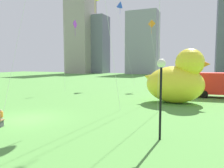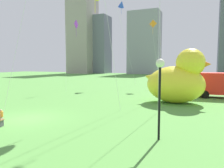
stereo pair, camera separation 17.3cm
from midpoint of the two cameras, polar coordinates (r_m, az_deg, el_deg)
name	(u,v)px [view 1 (the left image)]	position (r m, az deg, el deg)	size (l,w,h in m)	color
ground_plane	(27,119)	(16.68, -21.61, -8.56)	(140.00, 140.00, 0.00)	#569742
person_child	(1,116)	(15.83, -27.33, -7.53)	(0.24, 0.24, 0.98)	silver
giant_inflatable_duck	(177,80)	(22.42, 16.52, 1.00)	(6.46, 4.15, 5.36)	yellow
lamppost	(161,79)	(11.18, 12.30, 1.27)	(0.44, 0.44, 4.16)	black
box_truck	(219,85)	(27.75, 26.15, -0.23)	(6.56, 2.89, 2.85)	red
city_skyline	(166,29)	(81.38, 13.94, 13.91)	(68.64, 17.72, 39.10)	#9E938C
kite_purple	(74,27)	(33.29, -10.02, 14.52)	(2.27, 2.81, 10.26)	silver
kite_blue	(120,4)	(41.42, 2.02, 20.14)	(3.80, 3.82, 15.23)	silver
kite_orange	(152,26)	(37.26, 10.30, 14.64)	(2.01, 1.48, 11.02)	silver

